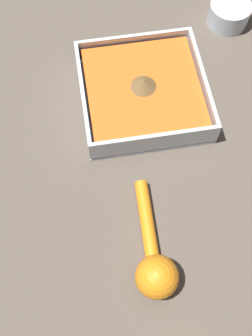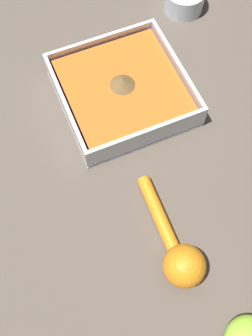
{
  "view_description": "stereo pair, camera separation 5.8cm",
  "coord_description": "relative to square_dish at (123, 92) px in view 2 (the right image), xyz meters",
  "views": [
    {
      "loc": [
        -0.38,
        0.08,
        0.55
      ],
      "look_at": [
        -0.14,
        0.04,
        0.02
      ],
      "focal_mm": 42.0,
      "sensor_mm": 36.0,
      "label": 1
    },
    {
      "loc": [
        -0.36,
        0.14,
        0.55
      ],
      "look_at": [
        -0.14,
        0.04,
        0.02
      ],
      "focal_mm": 42.0,
      "sensor_mm": 36.0,
      "label": 2
    }
  ],
  "objects": [
    {
      "name": "ground_plane",
      "position": [
        0.01,
        0.01,
        -0.02
      ],
      "size": [
        4.0,
        4.0,
        0.0
      ],
      "primitive_type": "plane",
      "color": "brown"
    },
    {
      "name": "square_dish",
      "position": [
        0.0,
        0.0,
        0.0
      ],
      "size": [
        0.2,
        0.2,
        0.05
      ],
      "color": "silver",
      "rests_on": "ground_plane"
    },
    {
      "name": "spice_bowl",
      "position": [
        0.15,
        -0.19,
        -0.0
      ],
      "size": [
        0.07,
        0.07,
        0.04
      ],
      "color": "silver",
      "rests_on": "ground_plane"
    },
    {
      "name": "lemon_squeezer",
      "position": [
        -0.28,
        0.03,
        0.01
      ],
      "size": [
        0.17,
        0.06,
        0.06
      ],
      "rotation": [
        0.0,
        0.0,
        3.11
      ],
      "color": "orange",
      "rests_on": "ground_plane"
    }
  ]
}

